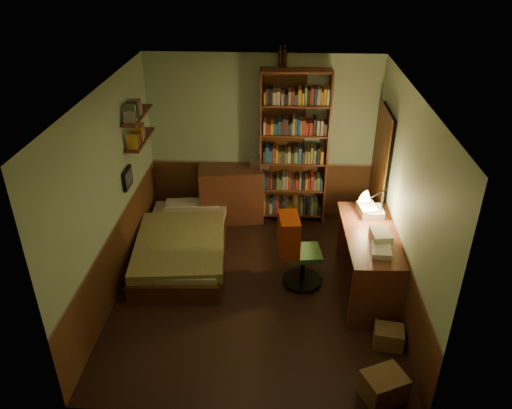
# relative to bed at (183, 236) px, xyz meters

# --- Properties ---
(floor) EXTENTS (3.50, 4.00, 0.02)m
(floor) POSITION_rel_bed_xyz_m (1.07, -0.69, -0.33)
(floor) COLOR black
(floor) RESTS_ON ground
(ceiling) EXTENTS (3.50, 4.00, 0.02)m
(ceiling) POSITION_rel_bed_xyz_m (1.07, -0.69, 2.29)
(ceiling) COLOR silver
(ceiling) RESTS_ON wall_back
(wall_back) EXTENTS (3.50, 0.02, 2.60)m
(wall_back) POSITION_rel_bed_xyz_m (1.07, 1.32, 0.98)
(wall_back) COLOR #8FA783
(wall_back) RESTS_ON ground
(wall_left) EXTENTS (0.02, 4.00, 2.60)m
(wall_left) POSITION_rel_bed_xyz_m (-0.69, -0.69, 0.98)
(wall_left) COLOR #8FA783
(wall_left) RESTS_ON ground
(wall_right) EXTENTS (0.02, 4.00, 2.60)m
(wall_right) POSITION_rel_bed_xyz_m (2.83, -0.69, 0.98)
(wall_right) COLOR #8FA783
(wall_right) RESTS_ON ground
(wall_front) EXTENTS (3.50, 0.02, 2.60)m
(wall_front) POSITION_rel_bed_xyz_m (1.07, -2.70, 0.98)
(wall_front) COLOR #8FA783
(wall_front) RESTS_ON ground
(doorway) EXTENTS (0.06, 0.90, 2.00)m
(doorway) POSITION_rel_bed_xyz_m (2.79, 0.61, 0.68)
(doorway) COLOR black
(doorway) RESTS_ON ground
(door_trim) EXTENTS (0.02, 0.98, 2.08)m
(door_trim) POSITION_rel_bed_xyz_m (2.76, 0.61, 0.68)
(door_trim) COLOR #3D200C
(door_trim) RESTS_ON ground
(bed) EXTENTS (1.26, 2.20, 0.64)m
(bed) POSITION_rel_bed_xyz_m (0.00, 0.00, 0.00)
(bed) COLOR olive
(bed) RESTS_ON ground
(dresser) EXTENTS (1.06, 0.63, 0.89)m
(dresser) POSITION_rel_bed_xyz_m (0.59, 1.07, 0.12)
(dresser) COLOR #572A1A
(dresser) RESTS_ON ground
(mini_stereo) EXTENTS (0.32, 0.27, 0.15)m
(mini_stereo) POSITION_rel_bed_xyz_m (1.05, 1.20, 0.64)
(mini_stereo) COLOR #B2B2B7
(mini_stereo) RESTS_ON dresser
(bookshelf) EXTENTS (1.05, 0.38, 2.40)m
(bookshelf) POSITION_rel_bed_xyz_m (1.55, 1.16, 0.88)
(bookshelf) COLOR #572A1A
(bookshelf) RESTS_ON ground
(bottle_left) EXTENTS (0.07, 0.07, 0.25)m
(bottle_left) POSITION_rel_bed_xyz_m (1.32, 1.26, 2.21)
(bottle_left) COLOR black
(bottle_left) RESTS_ON bookshelf
(bottle_right) EXTENTS (0.08, 0.08, 0.25)m
(bottle_right) POSITION_rel_bed_xyz_m (1.38, 1.26, 2.21)
(bottle_right) COLOR black
(bottle_right) RESTS_ON bookshelf
(desk) EXTENTS (0.70, 1.60, 0.85)m
(desk) POSITION_rel_bed_xyz_m (2.51, -0.62, 0.10)
(desk) COLOR #572A1A
(desk) RESTS_ON ground
(paper_stack) EXTENTS (0.27, 0.34, 0.12)m
(paper_stack) POSITION_rel_bed_xyz_m (2.52, -0.15, 0.59)
(paper_stack) COLOR silver
(paper_stack) RESTS_ON desk
(desk_lamp) EXTENTS (0.21, 0.21, 0.60)m
(desk_lamp) POSITION_rel_bed_xyz_m (2.69, -0.20, 0.83)
(desk_lamp) COLOR black
(desk_lamp) RESTS_ON desk
(office_chair) EXTENTS (0.59, 0.54, 1.08)m
(office_chair) POSITION_rel_bed_xyz_m (1.69, -0.56, 0.22)
(office_chair) COLOR #306036
(office_chair) RESTS_ON ground
(red_jacket) EXTENTS (0.36, 0.49, 0.52)m
(red_jacket) POSITION_rel_bed_xyz_m (1.59, -0.61, 1.02)
(red_jacket) COLOR #A0320B
(red_jacket) RESTS_ON office_chair
(wall_shelf_lower) EXTENTS (0.20, 0.90, 0.03)m
(wall_shelf_lower) POSITION_rel_bed_xyz_m (-0.57, 0.41, 1.28)
(wall_shelf_lower) COLOR #572A1A
(wall_shelf_lower) RESTS_ON wall_left
(wall_shelf_upper) EXTENTS (0.20, 0.90, 0.03)m
(wall_shelf_upper) POSITION_rel_bed_xyz_m (-0.57, 0.41, 1.63)
(wall_shelf_upper) COLOR #572A1A
(wall_shelf_upper) RESTS_ON wall_left
(framed_picture) EXTENTS (0.04, 0.32, 0.26)m
(framed_picture) POSITION_rel_bed_xyz_m (-0.65, -0.09, 0.93)
(framed_picture) COLOR black
(framed_picture) RESTS_ON wall_left
(cardboard_box_a) EXTENTS (0.50, 0.46, 0.30)m
(cardboard_box_a) POSITION_rel_bed_xyz_m (2.45, -2.40, -0.17)
(cardboard_box_a) COLOR olive
(cardboard_box_a) RESTS_ON ground
(cardboard_box_b) EXTENTS (0.36, 0.31, 0.23)m
(cardboard_box_b) POSITION_rel_bed_xyz_m (2.63, -1.65, -0.20)
(cardboard_box_b) COLOR olive
(cardboard_box_b) RESTS_ON ground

